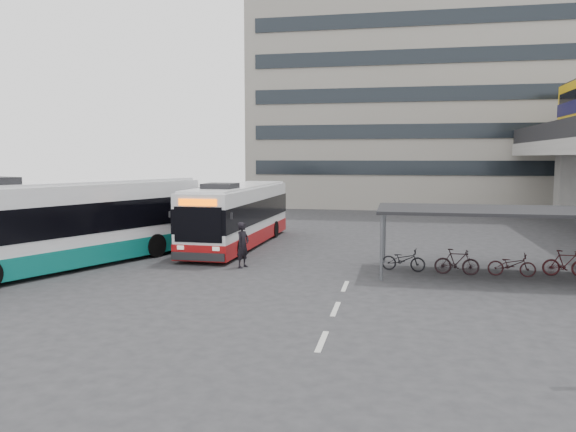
# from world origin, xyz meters

# --- Properties ---
(ground) EXTENTS (120.00, 120.00, 0.00)m
(ground) POSITION_xyz_m (0.00, 0.00, 0.00)
(ground) COLOR #28282B
(ground) RESTS_ON ground
(bike_shelter) EXTENTS (10.00, 4.00, 2.54)m
(bike_shelter) POSITION_xyz_m (8.50, 3.00, 1.52)
(bike_shelter) COLOR #595B60
(bike_shelter) RESTS_ON ground
(office_block) EXTENTS (30.00, 15.00, 25.00)m
(office_block) POSITION_xyz_m (6.00, 36.00, 12.50)
(office_block) COLOR gray
(office_block) RESTS_ON ground
(road_markings) EXTENTS (0.15, 7.60, 0.01)m
(road_markings) POSITION_xyz_m (2.50, -3.00, 0.01)
(road_markings) COLOR beige
(road_markings) RESTS_ON ground
(bus_main) EXTENTS (2.67, 11.19, 3.29)m
(bus_main) POSITION_xyz_m (-3.69, 8.10, 1.53)
(bus_main) COLOR white
(bus_main) RESTS_ON ground
(bus_teal) EXTENTS (7.40, 12.81, 3.76)m
(bus_teal) POSITION_xyz_m (-8.95, 1.26, 1.75)
(bus_teal) COLOR white
(bus_teal) RESTS_ON ground
(pedestrian) EXTENTS (0.64, 0.79, 1.86)m
(pedestrian) POSITION_xyz_m (-1.91, 2.56, 0.93)
(pedestrian) COLOR black
(pedestrian) RESTS_ON ground
(sign_totem_mid) EXTENTS (0.55, 0.22, 2.54)m
(sign_totem_mid) POSITION_xyz_m (-11.96, 4.90, 1.31)
(sign_totem_mid) COLOR #A10B09
(sign_totem_mid) RESTS_ON ground
(sign_totem_north) EXTENTS (0.54, 0.21, 2.49)m
(sign_totem_north) POSITION_xyz_m (-12.89, 6.33, 1.29)
(sign_totem_north) COLOR #A10B09
(sign_totem_north) RESTS_ON ground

